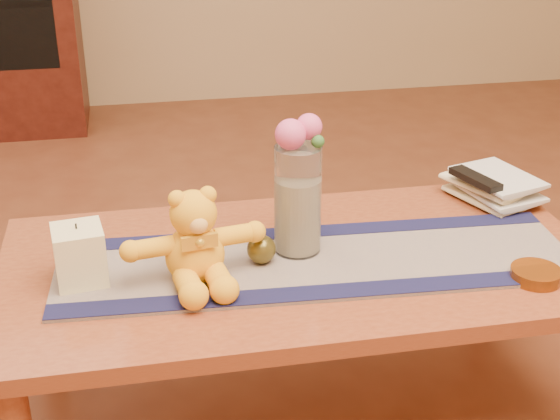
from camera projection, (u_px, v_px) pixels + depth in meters
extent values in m
plane|color=brown|center=(299.00, 410.00, 2.03)|extent=(5.50, 5.50, 0.00)
cube|color=brown|center=(301.00, 266.00, 1.85)|extent=(1.40, 0.70, 0.04)
cylinder|color=brown|center=(43.00, 309.00, 2.09)|extent=(0.07, 0.07, 0.41)
cylinder|color=brown|center=(490.00, 264.00, 2.31)|extent=(0.07, 0.07, 0.41)
cube|color=#1C1A4B|center=(317.00, 261.00, 1.82)|extent=(1.22, 0.41, 0.01)
cube|color=#14153C|center=(329.00, 292.00, 1.68)|extent=(1.20, 0.12, 0.00)
cube|color=#14153C|center=(307.00, 232.00, 1.94)|extent=(1.20, 0.12, 0.00)
cube|color=#F8EFB6|center=(80.00, 255.00, 1.70)|extent=(0.12, 0.12, 0.13)
cylinder|color=black|center=(76.00, 226.00, 1.67)|extent=(0.00, 0.00, 0.01)
cylinder|color=silver|center=(298.00, 200.00, 1.81)|extent=(0.11, 0.11, 0.26)
cylinder|color=beige|center=(298.00, 215.00, 1.82)|extent=(0.09, 0.09, 0.18)
sphere|color=#E45090|center=(291.00, 134.00, 1.72)|extent=(0.07, 0.07, 0.07)
sphere|color=#E45090|center=(309.00, 127.00, 1.74)|extent=(0.06, 0.06, 0.06)
sphere|color=#5855B9|center=(299.00, 130.00, 1.77)|extent=(0.04, 0.04, 0.04)
sphere|color=#5855B9|center=(283.00, 137.00, 1.75)|extent=(0.04, 0.04, 0.04)
sphere|color=#33662D|center=(318.00, 141.00, 1.73)|extent=(0.03, 0.03, 0.03)
sphere|color=#52471B|center=(261.00, 249.00, 1.79)|extent=(0.09, 0.09, 0.07)
imported|color=#F9ECC0|center=(470.00, 203.00, 2.09)|extent=(0.24, 0.27, 0.02)
imported|color=#F9ECC0|center=(473.00, 197.00, 2.09)|extent=(0.21, 0.26, 0.02)
imported|color=#F9ECC0|center=(469.00, 190.00, 2.08)|extent=(0.24, 0.27, 0.02)
imported|color=#F9ECC0|center=(474.00, 184.00, 2.07)|extent=(0.22, 0.26, 0.02)
cube|color=black|center=(475.00, 179.00, 2.05)|extent=(0.09, 0.17, 0.02)
cylinder|color=#BF5914|center=(536.00, 275.00, 1.74)|extent=(0.14, 0.14, 0.03)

